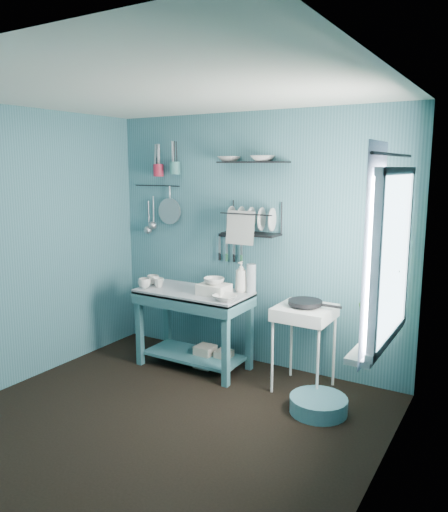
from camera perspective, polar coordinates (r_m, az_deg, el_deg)
The scene contains 35 objects.
floor at distance 4.15m, azimuth -6.99°, elevation -18.33°, with size 3.20×3.20×0.00m, color black.
ceiling at distance 3.69m, azimuth -7.87°, elevation 18.26°, with size 3.20×3.20×0.00m, color silver.
wall_back at distance 4.97m, azimuth 3.36°, elevation 1.76°, with size 3.20×3.20×0.00m, color #386873.
wall_left at distance 4.87m, azimuth -22.38°, elevation 0.83°, with size 3.00×3.00×0.00m, color #386873.
wall_right at distance 3.02m, azimuth 17.23°, elevation -4.18°, with size 3.00×3.00×0.00m, color #386873.
work_counter at distance 5.00m, azimuth -3.47°, elevation -8.34°, with size 1.10×0.55×0.78m, color #33656C.
mug_left at distance 5.03m, azimuth -9.08°, elevation -3.10°, with size 0.12×0.12×0.10m, color beige.
mug_mid at distance 5.05m, azimuth -7.48°, elevation -3.04°, with size 0.10×0.10×0.09m, color beige.
mug_right at distance 5.17m, azimuth -8.11°, elevation -2.73°, with size 0.12×0.12×0.10m, color beige.
wash_tub at distance 4.72m, azimuth -1.15°, elevation -3.83°, with size 0.28×0.22×0.10m, color silver.
tub_bowl at distance 4.70m, azimuth -1.16°, elevation -2.88°, with size 0.20×0.20×0.06m, color beige.
soap_bottle at distance 4.80m, azimuth 1.96°, elevation -2.38°, with size 0.12×0.12×0.30m, color silver.
water_bottle at distance 4.77m, azimuth 3.13°, elevation -2.58°, with size 0.09×0.09×0.28m, color #A1ABB3.
counter_bowl at distance 4.52m, azimuth 0.13°, elevation -4.78°, with size 0.22×0.22×0.05m, color beige.
hotplate_stand at distance 4.57m, azimuth 9.10°, elevation -10.34°, with size 0.48×0.48×0.77m, color white.
frying_pan at distance 4.44m, azimuth 9.25°, elevation -5.25°, with size 0.30×0.30×0.04m, color black.
knife_strip at distance 5.05m, azimuth 0.79°, elevation 2.28°, with size 0.32×0.02×0.03m, color black.
dish_rack at distance 4.80m, azimuth 3.15°, elevation 4.32°, with size 0.55×0.24×0.32m, color black.
upper_shelf at distance 4.81m, azimuth 3.34°, elevation 10.66°, with size 0.70×0.18×0.01m, color black.
shelf_bowl_left at distance 4.93m, azimuth 0.59°, elevation 10.84°, with size 0.20×0.20×0.05m, color beige.
shelf_bowl_right at distance 4.76m, azimuth 4.43°, elevation 10.93°, with size 0.22×0.22×0.05m, color beige.
utensil_cup_magenta at distance 5.45m, azimuth -7.51°, elevation 9.69°, with size 0.11×0.11×0.13m, color #A81F35.
utensil_cup_teal at distance 5.32m, azimuth -5.64°, elevation 9.98°, with size 0.11×0.11×0.13m, color #3A7873.
colander at distance 5.43m, azimuth -6.24°, elevation 5.10°, with size 0.28×0.28×0.03m, color #9A9CA1.
ladle_outer at distance 5.57m, azimuth -8.07°, elevation 5.23°, with size 0.01×0.01×0.30m, color #9A9CA1.
ladle_inner at distance 5.62m, azimuth -8.61°, elevation 4.71°, with size 0.01×0.01×0.30m, color #9A9CA1.
hook_rail at distance 5.53m, azimuth -7.64°, elevation 7.97°, with size 0.01×0.01×0.60m, color black.
window_glass at distance 3.43m, azimuth 18.93°, elevation -0.05°, with size 1.10×1.10×0.00m, color white.
windowsill at distance 3.59m, azimuth 17.04°, elevation -9.23°, with size 0.16×0.95×0.04m, color white.
curtain at distance 3.14m, azimuth 16.66°, elevation 0.12°, with size 1.35×1.35×0.00m, color white.
curtain_rod at distance 3.39m, azimuth 18.81°, elevation 10.90°, with size 0.02×0.02×1.05m, color black.
potted_plant at distance 3.68m, azimuth 17.24°, elevation -4.57°, with size 0.27×0.27×0.47m, color #255E26.
storage_tin_large at distance 5.08m, azimuth -2.16°, elevation -11.39°, with size 0.18×0.18×0.22m, color gray.
storage_tin_small at distance 5.01m, azimuth -0.01°, elevation -11.83°, with size 0.15×0.15×0.20m, color gray.
floor_basin at distance 4.30m, azimuth 10.74°, elevation -16.37°, with size 0.47×0.47×0.13m, color teal.
Camera 1 is at (2.27, -2.86, 1.98)m, focal length 35.00 mm.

